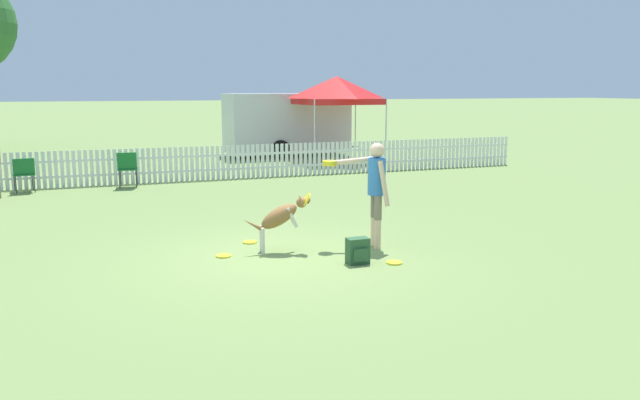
{
  "coord_description": "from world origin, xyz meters",
  "views": [
    {
      "loc": [
        -2.58,
        -8.63,
        2.5
      ],
      "look_at": [
        0.75,
        0.24,
        0.79
      ],
      "focal_mm": 35.0,
      "sensor_mm": 36.0,
      "label": 1
    }
  ],
  "objects_px": {
    "leaping_dog": "(281,216)",
    "backpack_on_grass": "(358,251)",
    "frisbee_near_dog": "(250,242)",
    "canopy_tent_main": "(337,90)",
    "frisbee_midfield": "(394,263)",
    "equipment_trailer": "(286,123)",
    "handler_person": "(374,182)",
    "folding_chair_center": "(127,166)",
    "folding_chair_blue_left": "(24,172)",
    "frisbee_near_handler": "(224,256)"
  },
  "relations": [
    {
      "from": "folding_chair_blue_left",
      "to": "equipment_trailer",
      "type": "relative_size",
      "value": 0.16
    },
    {
      "from": "frisbee_midfield",
      "to": "equipment_trailer",
      "type": "height_order",
      "value": "equipment_trailer"
    },
    {
      "from": "equipment_trailer",
      "to": "handler_person",
      "type": "bearing_deg",
      "value": -102.27
    },
    {
      "from": "folding_chair_blue_left",
      "to": "canopy_tent_main",
      "type": "bearing_deg",
      "value": -169.45
    },
    {
      "from": "frisbee_midfield",
      "to": "canopy_tent_main",
      "type": "distance_m",
      "value": 13.14
    },
    {
      "from": "leaping_dog",
      "to": "canopy_tent_main",
      "type": "distance_m",
      "value": 12.45
    },
    {
      "from": "frisbee_near_dog",
      "to": "folding_chair_blue_left",
      "type": "distance_m",
      "value": 7.83
    },
    {
      "from": "frisbee_near_dog",
      "to": "backpack_on_grass",
      "type": "xyz_separation_m",
      "value": [
        1.16,
        -1.73,
        0.17
      ]
    },
    {
      "from": "leaping_dog",
      "to": "folding_chair_blue_left",
      "type": "height_order",
      "value": "leaping_dog"
    },
    {
      "from": "backpack_on_grass",
      "to": "canopy_tent_main",
      "type": "bearing_deg",
      "value": 69.34
    },
    {
      "from": "backpack_on_grass",
      "to": "folding_chair_blue_left",
      "type": "distance_m",
      "value": 9.9
    },
    {
      "from": "leaping_dog",
      "to": "backpack_on_grass",
      "type": "bearing_deg",
      "value": 49.06
    },
    {
      "from": "frisbee_near_dog",
      "to": "frisbee_midfield",
      "type": "height_order",
      "value": "same"
    },
    {
      "from": "folding_chair_center",
      "to": "frisbee_near_handler",
      "type": "bearing_deg",
      "value": 103.89
    },
    {
      "from": "frisbee_midfield",
      "to": "canopy_tent_main",
      "type": "height_order",
      "value": "canopy_tent_main"
    },
    {
      "from": "handler_person",
      "to": "frisbee_midfield",
      "type": "distance_m",
      "value": 1.42
    },
    {
      "from": "handler_person",
      "to": "equipment_trailer",
      "type": "xyz_separation_m",
      "value": [
        2.81,
        13.46,
        0.17
      ]
    },
    {
      "from": "handler_person",
      "to": "folding_chair_blue_left",
      "type": "distance_m",
      "value": 9.59
    },
    {
      "from": "backpack_on_grass",
      "to": "canopy_tent_main",
      "type": "relative_size",
      "value": 0.13
    },
    {
      "from": "leaping_dog",
      "to": "backpack_on_grass",
      "type": "distance_m",
      "value": 1.37
    },
    {
      "from": "handler_person",
      "to": "equipment_trailer",
      "type": "bearing_deg",
      "value": -2.7
    },
    {
      "from": "equipment_trailer",
      "to": "frisbee_near_dog",
      "type": "bearing_deg",
      "value": -110.59
    },
    {
      "from": "equipment_trailer",
      "to": "canopy_tent_main",
      "type": "bearing_deg",
      "value": -63.03
    },
    {
      "from": "frisbee_near_dog",
      "to": "folding_chair_center",
      "type": "xyz_separation_m",
      "value": [
        -1.48,
        6.66,
        0.54
      ]
    },
    {
      "from": "folding_chair_center",
      "to": "equipment_trailer",
      "type": "height_order",
      "value": "equipment_trailer"
    },
    {
      "from": "folding_chair_center",
      "to": "leaping_dog",
      "type": "bearing_deg",
      "value": 110.56
    },
    {
      "from": "frisbee_near_handler",
      "to": "folding_chair_blue_left",
      "type": "distance_m",
      "value": 8.18
    },
    {
      "from": "handler_person",
      "to": "leaping_dog",
      "type": "relative_size",
      "value": 1.57
    },
    {
      "from": "folding_chair_blue_left",
      "to": "frisbee_near_dog",
      "type": "bearing_deg",
      "value": 109.88
    },
    {
      "from": "folding_chair_center",
      "to": "backpack_on_grass",
      "type": "bearing_deg",
      "value": 114.37
    },
    {
      "from": "leaping_dog",
      "to": "equipment_trailer",
      "type": "relative_size",
      "value": 0.2
    },
    {
      "from": "handler_person",
      "to": "frisbee_near_handler",
      "type": "bearing_deg",
      "value": 92.73
    },
    {
      "from": "frisbee_near_dog",
      "to": "canopy_tent_main",
      "type": "xyz_separation_m",
      "value": [
        5.71,
        10.34,
        2.41
      ]
    },
    {
      "from": "folding_chair_blue_left",
      "to": "folding_chair_center",
      "type": "distance_m",
      "value": 2.4
    },
    {
      "from": "canopy_tent_main",
      "to": "frisbee_midfield",
      "type": "bearing_deg",
      "value": -108.32
    },
    {
      "from": "canopy_tent_main",
      "to": "equipment_trailer",
      "type": "xyz_separation_m",
      "value": [
        -1.13,
        2.17,
        -1.2
      ]
    },
    {
      "from": "frisbee_midfield",
      "to": "backpack_on_grass",
      "type": "relative_size",
      "value": 0.61
    },
    {
      "from": "handler_person",
      "to": "frisbee_near_dog",
      "type": "bearing_deg",
      "value": 71.01
    },
    {
      "from": "frisbee_near_handler",
      "to": "frisbee_near_dog",
      "type": "height_order",
      "value": "same"
    },
    {
      "from": "frisbee_near_dog",
      "to": "equipment_trailer",
      "type": "relative_size",
      "value": 0.04
    },
    {
      "from": "frisbee_near_dog",
      "to": "folding_chair_center",
      "type": "distance_m",
      "value": 6.84
    },
    {
      "from": "handler_person",
      "to": "canopy_tent_main",
      "type": "distance_m",
      "value": 12.04
    },
    {
      "from": "frisbee_midfield",
      "to": "frisbee_near_dog",
      "type": "bearing_deg",
      "value": 130.75
    },
    {
      "from": "leaping_dog",
      "to": "frisbee_near_handler",
      "type": "xyz_separation_m",
      "value": [
        -0.89,
        0.04,
        -0.55
      ]
    },
    {
      "from": "frisbee_near_dog",
      "to": "equipment_trailer",
      "type": "distance_m",
      "value": 13.38
    },
    {
      "from": "folding_chair_blue_left",
      "to": "folding_chair_center",
      "type": "relative_size",
      "value": 0.92
    },
    {
      "from": "frisbee_near_dog",
      "to": "handler_person",
      "type": "bearing_deg",
      "value": -28.08
    },
    {
      "from": "handler_person",
      "to": "canopy_tent_main",
      "type": "xyz_separation_m",
      "value": [
        3.94,
        11.29,
        1.38
      ]
    },
    {
      "from": "leaping_dog",
      "to": "backpack_on_grass",
      "type": "height_order",
      "value": "leaping_dog"
    },
    {
      "from": "frisbee_near_dog",
      "to": "backpack_on_grass",
      "type": "bearing_deg",
      "value": -56.2
    }
  ]
}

